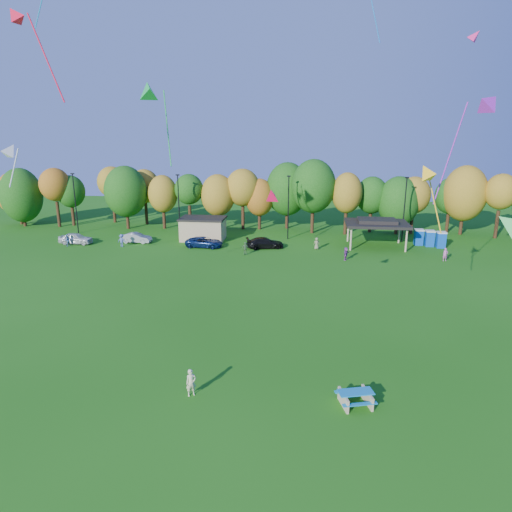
# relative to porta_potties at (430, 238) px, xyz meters

# --- Properties ---
(ground) EXTENTS (160.00, 160.00, 0.00)m
(ground) POSITION_rel_porta_potties_xyz_m (-21.26, -38.03, -1.10)
(ground) COLOR #19600F
(ground) RESTS_ON ground
(tree_line) EXTENTS (93.57, 10.55, 11.15)m
(tree_line) POSITION_rel_porta_potties_xyz_m (-22.29, 7.48, 4.82)
(tree_line) COLOR black
(tree_line) RESTS_ON ground
(lamp_posts) EXTENTS (64.50, 0.25, 9.09)m
(lamp_posts) POSITION_rel_porta_potties_xyz_m (-19.26, 1.97, 3.80)
(lamp_posts) COLOR black
(lamp_posts) RESTS_ON ground
(utility_building) EXTENTS (6.30, 4.30, 3.25)m
(utility_building) POSITION_rel_porta_potties_xyz_m (-31.26, -0.03, 0.54)
(utility_building) COLOR tan
(utility_building) RESTS_ON ground
(pavilion) EXTENTS (8.20, 6.20, 3.77)m
(pavilion) POSITION_rel_porta_potties_xyz_m (-7.26, -1.03, 2.13)
(pavilion) COLOR tan
(pavilion) RESTS_ON ground
(porta_potties) EXTENTS (3.75, 2.42, 2.18)m
(porta_potties) POSITION_rel_porta_potties_xyz_m (0.00, 0.00, 0.00)
(porta_potties) COLOR #0D47AF
(porta_potties) RESTS_ON ground
(picnic_table) EXTENTS (2.36, 2.12, 0.86)m
(picnic_table) POSITION_rel_porta_potties_xyz_m (-13.17, -39.04, -0.60)
(picnic_table) COLOR tan
(picnic_table) RESTS_ON ground
(kite_flyer) EXTENTS (0.73, 0.65, 1.67)m
(kite_flyer) POSITION_rel_porta_potties_xyz_m (-22.67, -39.21, -0.26)
(kite_flyer) COLOR beige
(kite_flyer) RESTS_ON ground
(car_a) EXTENTS (4.55, 1.89, 1.54)m
(car_a) POSITION_rel_porta_potties_xyz_m (-48.17, -4.57, -0.33)
(car_a) COLOR silver
(car_a) RESTS_ON ground
(car_b) EXTENTS (4.24, 1.54, 1.39)m
(car_b) POSITION_rel_porta_potties_xyz_m (-40.12, -2.93, -0.40)
(car_b) COLOR #A1A1A7
(car_b) RESTS_ON ground
(car_c) EXTENTS (5.08, 2.59, 1.37)m
(car_c) POSITION_rel_porta_potties_xyz_m (-30.12, -4.24, -0.41)
(car_c) COLOR navy
(car_c) RESTS_ON ground
(car_d) EXTENTS (5.30, 3.22, 1.44)m
(car_d) POSITION_rel_porta_potties_xyz_m (-22.00, -3.76, -0.38)
(car_d) COLOR black
(car_d) RESTS_ON ground
(far_person_0) EXTENTS (0.82, 0.59, 1.58)m
(far_person_0) POSITION_rel_porta_potties_xyz_m (-15.16, -3.50, -0.31)
(far_person_0) COLOR #7C7C55
(far_person_0) RESTS_ON ground
(far_person_1) EXTENTS (0.95, 1.54, 1.59)m
(far_person_1) POSITION_rel_porta_potties_xyz_m (-11.69, -8.34, -0.30)
(far_person_1) COLOR purple
(far_person_1) RESTS_ON ground
(far_person_2) EXTENTS (0.61, 0.42, 1.59)m
(far_person_2) POSITION_rel_porta_potties_xyz_m (0.13, -7.28, -0.30)
(far_person_2) COLOR #C75EAA
(far_person_2) RESTS_ON ground
(far_person_3) EXTENTS (0.88, 0.97, 1.63)m
(far_person_3) POSITION_rel_porta_potties_xyz_m (-48.71, -5.91, -0.28)
(far_person_3) COLOR #4B6FA6
(far_person_3) RESTS_ON ground
(far_person_4) EXTENTS (1.13, 0.67, 1.71)m
(far_person_4) POSITION_rel_porta_potties_xyz_m (-41.21, -5.32, -0.24)
(far_person_4) COLOR #495DA1
(far_person_4) RESTS_ON ground
(far_person_5) EXTENTS (1.00, 0.59, 1.59)m
(far_person_5) POSITION_rel_porta_potties_xyz_m (-24.11, -7.39, -0.30)
(far_person_5) COLOR #4E7547
(far_person_5) RESTS_ON ground
(kite_0) EXTENTS (1.21, 1.49, 1.32)m
(kite_0) POSITION_rel_porta_potties_xyz_m (-18.68, -31.66, 9.84)
(kite_0) COLOR #DF0C42
(kite_2) EXTENTS (2.79, 4.49, 7.63)m
(kite_2) POSITION_rel_porta_potties_xyz_m (-29.94, -23.11, 17.34)
(kite_2) COLOR green
(kite_5) EXTENTS (4.34, 3.63, 8.43)m
(kite_5) POSITION_rel_porta_potties_xyz_m (-3.81, -26.91, 15.84)
(kite_5) COLOR purple
(kite_8) EXTENTS (4.49, 3.32, 7.77)m
(kite_8) POSITION_rel_porta_potties_xyz_m (-4.30, -34.51, 8.57)
(kite_8) COLOR green
(kite_9) EXTENTS (2.70, 2.82, 5.43)m
(kite_9) POSITION_rel_porta_potties_xyz_m (-7.80, -27.74, 11.06)
(kite_9) COLOR yellow
(kite_10) EXTENTS (3.65, 1.24, 6.27)m
(kite_10) POSITION_rel_porta_potties_xyz_m (-35.74, -31.41, 21.25)
(kite_10) COLOR #FF1634
(kite_11) EXTENTS (1.63, 2.17, 3.48)m
(kite_11) POSITION_rel_porta_potties_xyz_m (-37.94, -30.71, 12.60)
(kite_11) COLOR silver
(kite_14) EXTENTS (1.55, 1.39, 1.25)m
(kite_14) POSITION_rel_porta_potties_xyz_m (-3.56, -21.25, 21.25)
(kite_14) COLOR #E42672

